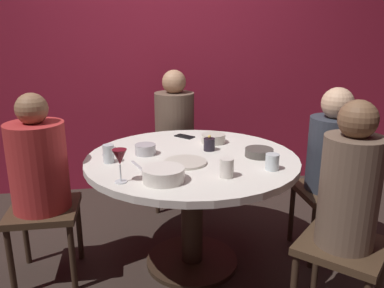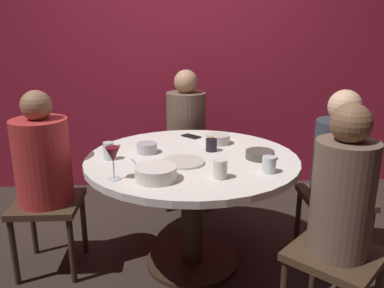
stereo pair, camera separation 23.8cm
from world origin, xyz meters
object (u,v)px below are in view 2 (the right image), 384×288
Objects in this scene: seated_diner_right at (339,159)px; cup_by_left_diner at (109,151)px; seated_diner_left at (43,163)px; seated_diner_front_right at (342,202)px; dining_table at (192,181)px; candle_holder at (211,145)px; bowl_sauce_side at (156,173)px; bowl_serving_large at (147,148)px; cup_near_candle at (269,165)px; wine_glass at (113,156)px; dinner_plate at (183,162)px; bowl_small_white at (218,139)px; cup_by_right_diner at (220,169)px; cell_phone at (191,136)px; bowl_salad_center at (260,155)px; seated_diner_back at (186,123)px.

cup_by_left_diner is (-1.42, -0.03, 0.08)m from seated_diner_right.
cup_by_left_diner is at bearing -4.56° from seated_diner_left.
dining_table is at bearing 0.00° from seated_diner_front_right.
bowl_sauce_side is (-0.34, -0.48, -0.00)m from candle_holder.
candle_holder is 0.41m from bowl_serving_large.
candle_holder is at bearing 55.03° from bowl_sauce_side.
bowl_sauce_side is 0.61m from cup_near_candle.
wine_glass reaches higher than cup_by_left_diner.
seated_diner_left reaches higher than seated_diner_right.
dining_table is at bearing 0.00° from seated_diner_left.
dinner_plate is 0.46m from bowl_small_white.
cup_by_left_diner is at bearing -176.30° from dining_table.
cup_by_right_diner is (0.33, 0.01, 0.01)m from bowl_sauce_side.
bowl_sauce_side is at bearing -4.61° from wine_glass.
bowl_sauce_side is (0.69, -0.37, 0.06)m from seated_diner_left.
seated_diner_front_right is 1.28m from cell_phone.
cell_phone is 0.81× the size of bowl_salad_center.
seated_diner_front_right is 0.65m from bowl_salad_center.
dinner_plate is 2.32× the size of cup_by_left_diner.
wine_glass is at bearing -160.25° from bowl_salad_center.
cup_by_right_diner is (-0.53, 0.29, 0.07)m from seated_diner_front_right.
seated_diner_back is 7.24× the size of bowl_small_white.
seated_diner_back is 1.06m from dinner_plate.
seated_diner_back reaches higher than bowl_salad_center.
candle_holder is (-0.79, 0.11, 0.07)m from seated_diner_right.
seated_diner_left is 0.41m from cup_by_left_diner.
seated_diner_back is 1.37m from wine_glass.
seated_diner_front_right is (0.66, -1.60, 0.00)m from seated_diner_back.
cup_by_left_diner is at bearing -27.11° from seated_diner_back.
wine_glass is 1.26× the size of cell_phone.
cup_near_candle is (0.39, -0.75, 0.04)m from cell_phone.
cup_by_right_diner is at bearing -95.73° from bowl_small_white.
seated_diner_back is 6.67× the size of wine_glass.
seated_diner_right is 0.96× the size of seated_diner_front_right.
seated_diner_front_right is at bearing 22.39° from seated_diner_back.
wine_glass is at bearing 14.79° from seated_diner_right.
seated_diner_left is 12.90× the size of cup_near_candle.
dining_table is at bearing -136.64° from cell_phone.
bowl_salad_center reaches higher than cell_phone.
seated_diner_right is 6.52× the size of wine_glass.
seated_diner_right is at bearing 6.88° from dinner_plate.
seated_diner_back is 1.32m from seated_diner_right.
cup_by_right_diner is at bearing -165.52° from cup_near_candle.
dining_table is 0.48m from cell_phone.
bowl_small_white reaches higher than bowl_salad_center.
seated_diner_back is 1.02× the size of seated_diner_right.
bowl_small_white is (0.47, 0.18, -0.00)m from bowl_serving_large.
bowl_small_white is at bearing 45.63° from wine_glass.
bowl_serving_large is at bearing -4.30° from seated_diner_right.
bowl_serving_large is at bearing 72.08° from wine_glass.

